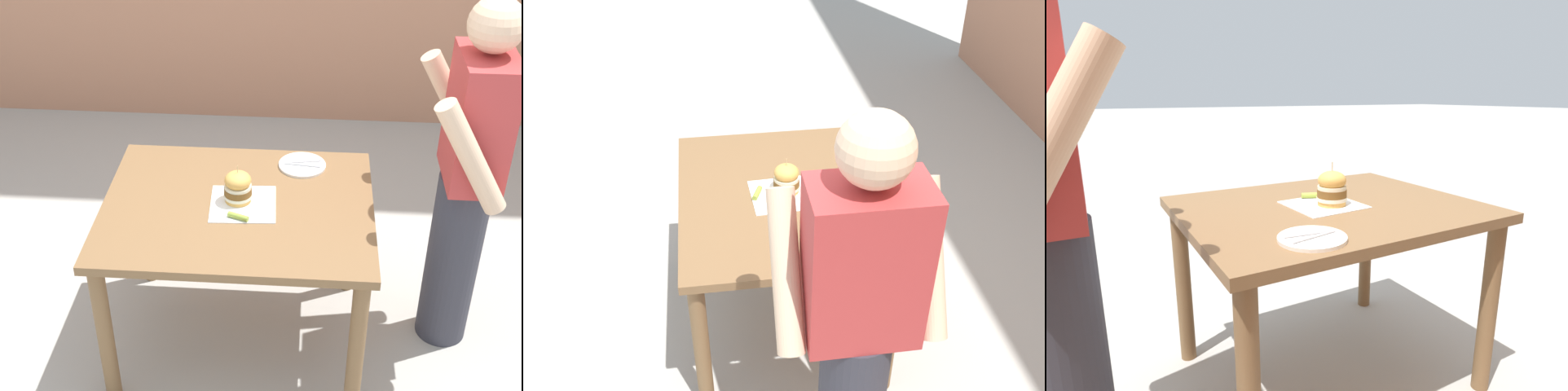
{
  "view_description": "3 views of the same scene",
  "coord_description": "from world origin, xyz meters",
  "views": [
    {
      "loc": [
        2.56,
        0.29,
        2.57
      ],
      "look_at": [
        0.0,
        0.1,
        0.84
      ],
      "focal_mm": 50.0,
      "sensor_mm": 36.0,
      "label": 1
    },
    {
      "loc": [
        0.31,
        2.32,
        2.39
      ],
      "look_at": [
        0.0,
        0.1,
        0.84
      ],
      "focal_mm": 42.0,
      "sensor_mm": 36.0,
      "label": 2
    },
    {
      "loc": [
        -1.37,
        0.87,
        1.23
      ],
      "look_at": [
        0.0,
        0.1,
        0.84
      ],
      "focal_mm": 28.0,
      "sensor_mm": 36.0,
      "label": 3
    }
  ],
  "objects": [
    {
      "name": "patio_table",
      "position": [
        0.0,
        0.0,
        0.67
      ],
      "size": [
        0.95,
        1.17,
        0.79
      ],
      "color": "brown",
      "rests_on": "ground"
    },
    {
      "name": "serving_paper",
      "position": [
        -0.0,
        0.02,
        0.79
      ],
      "size": [
        0.3,
        0.3,
        0.0
      ],
      "primitive_type": "cube",
      "rotation": [
        0.0,
        0.0,
        0.06
      ],
      "color": "white",
      "rests_on": "patio_table"
    },
    {
      "name": "sandwich",
      "position": [
        -0.03,
        0.0,
        0.87
      ],
      "size": [
        0.12,
        0.12,
        0.18
      ],
      "color": "gold",
      "rests_on": "serving_paper"
    },
    {
      "name": "side_plate_with_forks",
      "position": [
        -0.33,
        0.27,
        0.8
      ],
      "size": [
        0.22,
        0.22,
        0.02
      ],
      "color": "white",
      "rests_on": "patio_table"
    },
    {
      "name": "pickle_spear",
      "position": [
        0.11,
        0.01,
        0.81
      ],
      "size": [
        0.06,
        0.09,
        0.02
      ],
      "primitive_type": "cylinder",
      "rotation": [
        0.0,
        1.57,
        1.19
      ],
      "color": "#8EA83D",
      "rests_on": "serving_paper"
    },
    {
      "name": "ground_plane",
      "position": [
        0.0,
        0.0,
        0.0
      ],
      "size": [
        80.0,
        80.0,
        0.0
      ],
      "primitive_type": "plane",
      "color": "#ADAAA3"
    }
  ]
}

